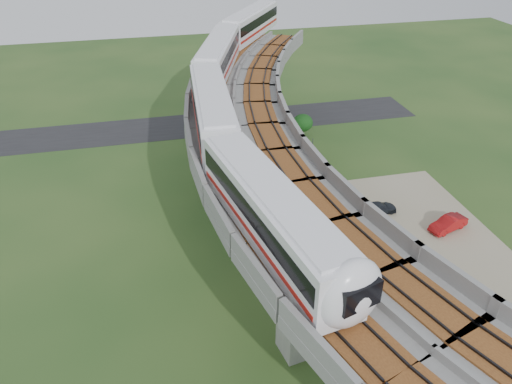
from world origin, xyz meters
TOP-DOWN VIEW (x-y plane):
  - ground at (0.00, 0.00)m, footprint 160.00×160.00m
  - dirt_lot at (14.00, -2.00)m, footprint 18.00×26.00m
  - asphalt_road at (0.00, 30.00)m, footprint 60.00×8.00m
  - viaduct at (3.84, 0.00)m, footprint 19.58×73.98m
  - metro_train at (1.34, 10.83)m, footprint 16.83×60.27m
  - fence at (9.75, 0.00)m, footprint 3.87×38.73m
  - tree_0 at (12.14, 23.11)m, footprint 2.60×2.60m
  - tree_1 at (9.70, 17.20)m, footprint 2.39×2.39m
  - tree_2 at (8.23, 10.79)m, footprint 2.52×2.52m
  - tree_3 at (6.32, 5.56)m, footprint 2.12×2.12m
  - tree_4 at (6.68, -2.55)m, footprint 2.21×2.21m
  - tree_5 at (6.42, -6.66)m, footprint 2.63×2.63m
  - tree_6 at (9.14, -13.94)m, footprint 2.62×2.62m
  - car_white at (12.18, -12.00)m, footprint 3.27×3.71m
  - car_red at (19.15, 0.13)m, footprint 4.22×2.55m
  - car_dark at (14.00, 4.31)m, footprint 3.82×1.65m

SIDE VIEW (x-z plane):
  - ground at x=0.00m, z-range 0.00..0.00m
  - asphalt_road at x=0.00m, z-range 0.00..0.03m
  - dirt_lot at x=14.00m, z-range 0.00..0.04m
  - car_dark at x=14.00m, z-range 0.04..1.13m
  - car_white at x=12.18m, z-range 0.04..1.25m
  - car_red at x=19.15m, z-range 0.04..1.35m
  - fence at x=9.75m, z-range 0.00..1.50m
  - tree_6 at x=9.14m, z-range 0.33..3.23m
  - tree_5 at x=6.42m, z-range 0.39..3.42m
  - tree_3 at x=6.32m, z-range 0.52..3.37m
  - tree_0 at x=12.14m, z-range 0.42..3.48m
  - tree_1 at x=9.70m, z-range 0.50..3.54m
  - tree_2 at x=8.23m, z-range 0.50..3.63m
  - tree_4 at x=6.68m, z-range 0.65..3.83m
  - viaduct at x=3.84m, z-range 3.35..14.75m
  - metro_train at x=1.34m, z-range 10.49..14.13m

